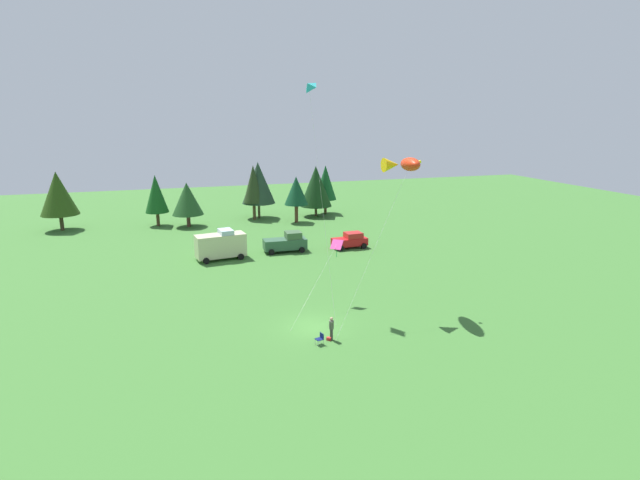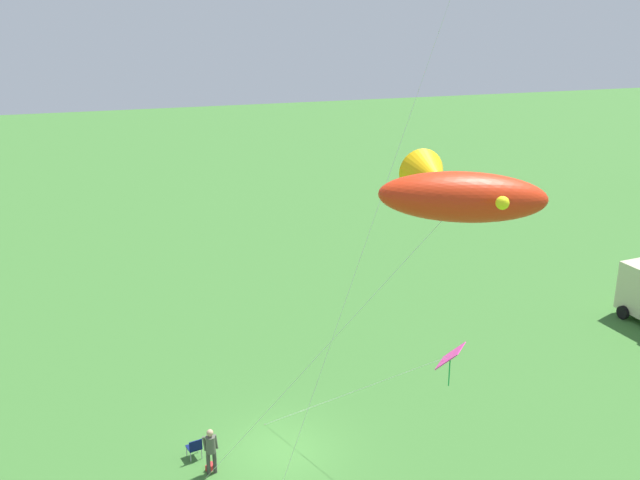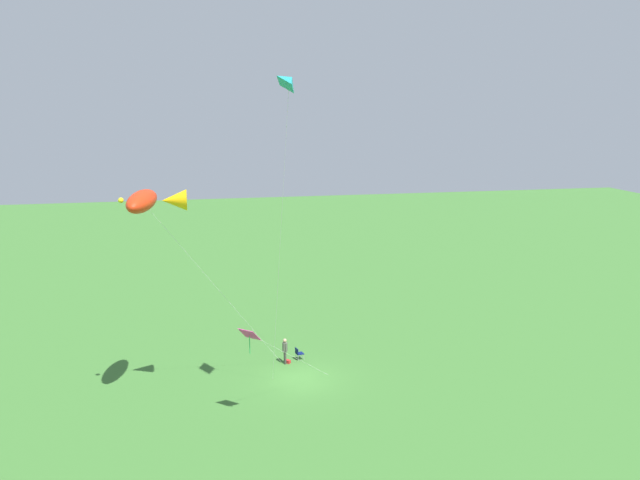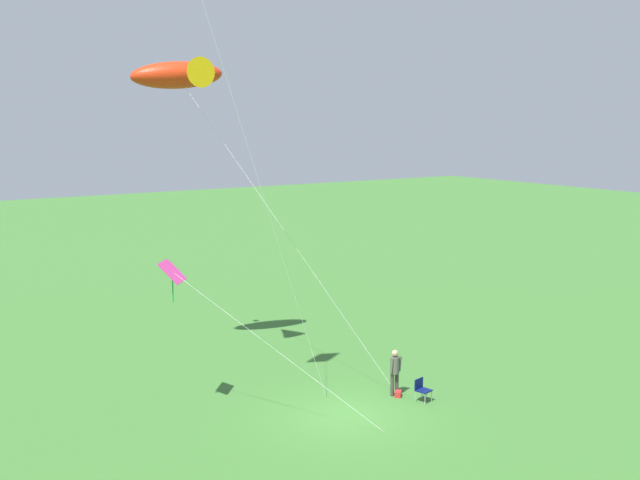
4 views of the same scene
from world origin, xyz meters
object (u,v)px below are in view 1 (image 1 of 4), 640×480
(truck_green_flatbed, at_px, (286,242))
(van_camper_beige, at_px, (221,245))
(kite_large_fish, at_px, (406,164))
(kite_diamond_rainbow, at_px, (336,246))
(person_kite_flyer, at_px, (331,327))
(backpack_on_grass, at_px, (329,339))
(folding_chair, at_px, (320,338))
(car_red_sedan, at_px, (350,240))
(kite_delta_teal, at_px, (307,87))

(truck_green_flatbed, bearing_deg, van_camper_beige, -171.16)
(kite_large_fish, bearing_deg, kite_diamond_rainbow, 153.49)
(van_camper_beige, height_order, truck_green_flatbed, van_camper_beige)
(person_kite_flyer, relative_size, truck_green_flatbed, 0.34)
(person_kite_flyer, relative_size, backpack_on_grass, 5.44)
(backpack_on_grass, bearing_deg, kite_diamond_rainbow, 67.53)
(backpack_on_grass, xyz_separation_m, truck_green_flatbed, (2.75, 24.25, 0.99))
(person_kite_flyer, relative_size, van_camper_beige, 0.31)
(folding_chair, height_order, car_red_sedan, car_red_sedan)
(folding_chair, height_order, kite_large_fish, kite_large_fish)
(van_camper_beige, height_order, car_red_sedan, van_camper_beige)
(folding_chair, bearing_deg, person_kite_flyer, -168.52)
(backpack_on_grass, relative_size, kite_delta_teal, 0.02)
(truck_green_flatbed, height_order, kite_diamond_rainbow, kite_diamond_rainbow)
(truck_green_flatbed, bearing_deg, backpack_on_grass, -94.67)
(car_red_sedan, bearing_deg, kite_large_fish, -101.06)
(truck_green_flatbed, relative_size, car_red_sedan, 1.18)
(van_camper_beige, distance_m, kite_large_fish, 24.76)
(van_camper_beige, bearing_deg, folding_chair, -88.05)
(kite_large_fish, bearing_deg, car_red_sedan, 82.21)
(car_red_sedan, bearing_deg, folding_chair, -118.54)
(van_camper_beige, height_order, kite_diamond_rainbow, kite_diamond_rainbow)
(kite_delta_teal, bearing_deg, folding_chair, -100.79)
(kite_diamond_rainbow, bearing_deg, person_kite_flyer, -111.23)
(van_camper_beige, relative_size, kite_large_fish, 0.45)
(backpack_on_grass, bearing_deg, truck_green_flatbed, 83.52)
(truck_green_flatbed, distance_m, kite_large_fish, 22.81)
(folding_chair, xyz_separation_m, car_red_sedan, (11.31, 23.97, 0.46))
(truck_green_flatbed, height_order, car_red_sedan, truck_green_flatbed)
(backpack_on_grass, bearing_deg, van_camper_beige, 102.02)
(person_kite_flyer, distance_m, car_red_sedan, 25.68)
(backpack_on_grass, bearing_deg, car_red_sedan, 65.89)
(kite_large_fish, bearing_deg, folding_chair, -148.97)
(kite_large_fish, bearing_deg, person_kite_flyer, -148.29)
(van_camper_beige, bearing_deg, kite_large_fish, -63.03)
(folding_chair, distance_m, kite_diamond_rainbow, 9.68)
(van_camper_beige, xyz_separation_m, kite_diamond_rainbow, (7.98, -16.01, 3.23))
(van_camper_beige, xyz_separation_m, kite_large_fish, (12.93, -18.48, 10.22))
(folding_chair, bearing_deg, kite_delta_teal, -114.63)
(person_kite_flyer, xyz_separation_m, kite_diamond_rainbow, (2.83, 7.27, 3.85))
(truck_green_flatbed, bearing_deg, folding_chair, -96.35)
(person_kite_flyer, relative_size, kite_large_fish, 0.14)
(backpack_on_grass, height_order, car_red_sedan, car_red_sedan)
(backpack_on_grass, height_order, van_camper_beige, van_camper_beige)
(van_camper_beige, relative_size, truck_green_flatbed, 1.12)
(car_red_sedan, bearing_deg, truck_green_flatbed, 171.38)
(backpack_on_grass, xyz_separation_m, car_red_sedan, (10.53, 23.52, 0.84))
(folding_chair, xyz_separation_m, kite_large_fish, (8.76, 5.27, 11.38))
(person_kite_flyer, height_order, folding_chair, person_kite_flyer)
(van_camper_beige, bearing_deg, truck_green_flatbed, -0.98)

